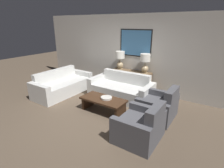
% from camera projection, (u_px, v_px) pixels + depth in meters
% --- Properties ---
extents(ground_plane, '(20.00, 20.00, 0.00)m').
position_uv_depth(ground_plane, '(93.00, 116.00, 4.68)').
color(ground_plane, brown).
extents(back_wall, '(8.33, 0.12, 2.65)m').
position_uv_depth(back_wall, '(136.00, 54.00, 6.14)').
color(back_wall, beige).
rests_on(back_wall, ground_plane).
extents(console_table, '(1.41, 0.36, 0.76)m').
position_uv_depth(console_table, '(131.00, 81.00, 6.25)').
color(console_table, brown).
rests_on(console_table, ground_plane).
extents(table_lamp_left, '(0.33, 0.33, 0.64)m').
position_uv_depth(table_lamp_left, '(120.00, 59.00, 6.26)').
color(table_lamp_left, tan).
rests_on(table_lamp_left, console_table).
extents(table_lamp_right, '(0.33, 0.33, 0.64)m').
position_uv_depth(table_lamp_right, '(145.00, 62.00, 5.75)').
color(table_lamp_right, tan).
rests_on(table_lamp_right, console_table).
extents(couch_by_back_wall, '(2.07, 0.93, 0.80)m').
position_uv_depth(couch_by_back_wall, '(121.00, 90.00, 5.73)').
color(couch_by_back_wall, silver).
rests_on(couch_by_back_wall, ground_plane).
extents(couch_by_side, '(0.93, 2.07, 0.80)m').
position_uv_depth(couch_by_side, '(63.00, 86.00, 6.11)').
color(couch_by_side, silver).
rests_on(couch_by_side, ground_plane).
extents(coffee_table, '(1.25, 0.58, 0.40)m').
position_uv_depth(coffee_table, '(103.00, 102.00, 4.80)').
color(coffee_table, '#3D2616').
rests_on(coffee_table, ground_plane).
extents(decorative_bowl, '(0.31, 0.31, 0.05)m').
position_uv_depth(decorative_bowl, '(106.00, 98.00, 4.75)').
color(decorative_bowl, beige).
rests_on(decorative_bowl, coffee_table).
extents(armchair_near_back_wall, '(0.85, 0.97, 0.85)m').
position_uv_depth(armchair_near_back_wall, '(159.00, 107.00, 4.51)').
color(armchair_near_back_wall, '#4C4C51').
rests_on(armchair_near_back_wall, ground_plane).
extents(armchair_near_camera, '(0.85, 0.97, 0.85)m').
position_uv_depth(armchair_near_camera, '(140.00, 127.00, 3.65)').
color(armchair_near_camera, '#4C4C51').
rests_on(armchair_near_camera, ground_plane).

